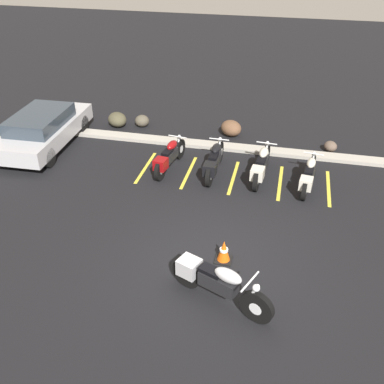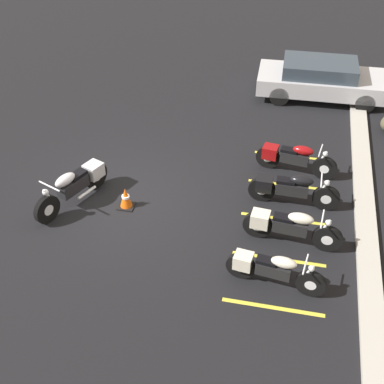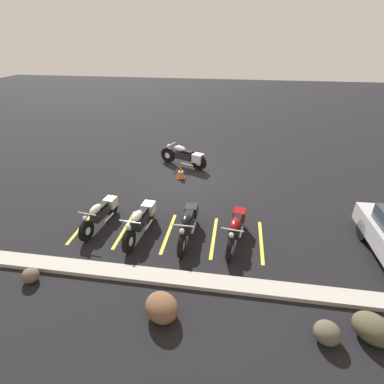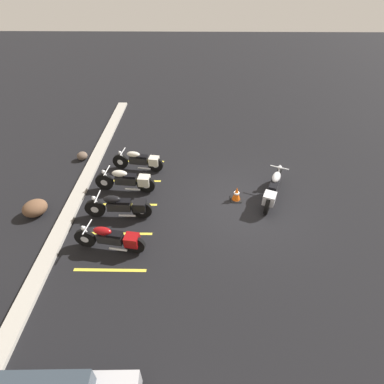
{
  "view_description": "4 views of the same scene",
  "coord_description": "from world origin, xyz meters",
  "px_view_note": "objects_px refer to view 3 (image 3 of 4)",
  "views": [
    {
      "loc": [
        1.36,
        -7.88,
        6.99
      ],
      "look_at": [
        -0.92,
        2.09,
        0.61
      ],
      "focal_mm": 42.0,
      "sensor_mm": 36.0,
      "label": 1
    },
    {
      "loc": [
        10.22,
        4.08,
        8.51
      ],
      "look_at": [
        0.4,
        1.97,
        0.84
      ],
      "focal_mm": 50.0,
      "sensor_mm": 36.0,
      "label": 2
    },
    {
      "loc": [
        -1.97,
        11.64,
        5.61
      ],
      "look_at": [
        -0.54,
        2.35,
        0.52
      ],
      "focal_mm": 28.0,
      "sensor_mm": 36.0,
      "label": 3
    },
    {
      "loc": [
        -8.19,
        1.73,
        7.15
      ],
      "look_at": [
        -0.39,
        1.86,
        0.87
      ],
      "focal_mm": 28.0,
      "sensor_mm": 36.0,
      "label": 4
    }
  ],
  "objects_px": {
    "parked_bike_0": "(236,227)",
    "landscape_rock_0": "(162,307)",
    "landscape_rock_2": "(30,275)",
    "traffic_cone": "(181,173)",
    "parked_bike_3": "(101,213)",
    "parked_bike_2": "(141,220)",
    "motorcycle_silver_featured": "(185,156)",
    "parked_bike_1": "(188,223)",
    "landscape_rock_3": "(373,329)",
    "landscape_rock_1": "(327,333)"
  },
  "relations": [
    {
      "from": "parked_bike_3",
      "to": "landscape_rock_3",
      "type": "relative_size",
      "value": 2.61
    },
    {
      "from": "motorcycle_silver_featured",
      "to": "traffic_cone",
      "type": "bearing_deg",
      "value": 114.2
    },
    {
      "from": "landscape_rock_2",
      "to": "traffic_cone",
      "type": "relative_size",
      "value": 0.8
    },
    {
      "from": "landscape_rock_2",
      "to": "parked_bike_2",
      "type": "bearing_deg",
      "value": -131.58
    },
    {
      "from": "motorcycle_silver_featured",
      "to": "landscape_rock_3",
      "type": "xyz_separation_m",
      "value": [
        -5.3,
        8.15,
        -0.24
      ]
    },
    {
      "from": "parked_bike_1",
      "to": "landscape_rock_3",
      "type": "height_order",
      "value": "parked_bike_1"
    },
    {
      "from": "parked_bike_0",
      "to": "traffic_cone",
      "type": "xyz_separation_m",
      "value": [
        2.42,
        -3.96,
        -0.2
      ]
    },
    {
      "from": "parked_bike_3",
      "to": "landscape_rock_0",
      "type": "height_order",
      "value": "parked_bike_3"
    },
    {
      "from": "traffic_cone",
      "to": "parked_bike_3",
      "type": "bearing_deg",
      "value": 63.49
    },
    {
      "from": "parked_bike_0",
      "to": "landscape_rock_2",
      "type": "height_order",
      "value": "parked_bike_0"
    },
    {
      "from": "parked_bike_2",
      "to": "traffic_cone",
      "type": "xyz_separation_m",
      "value": [
        -0.47,
        -4.03,
        -0.22
      ]
    },
    {
      "from": "landscape_rock_2",
      "to": "landscape_rock_1",
      "type": "bearing_deg",
      "value": 175.13
    },
    {
      "from": "landscape_rock_2",
      "to": "parked_bike_3",
      "type": "bearing_deg",
      "value": -105.54
    },
    {
      "from": "parked_bike_0",
      "to": "landscape_rock_2",
      "type": "xyz_separation_m",
      "value": [
        5.05,
        2.5,
        -0.28
      ]
    },
    {
      "from": "parked_bike_0",
      "to": "landscape_rock_2",
      "type": "distance_m",
      "value": 5.65
    },
    {
      "from": "landscape_rock_0",
      "to": "landscape_rock_3",
      "type": "xyz_separation_m",
      "value": [
        -4.37,
        -0.15,
        -0.01
      ]
    },
    {
      "from": "parked_bike_3",
      "to": "parked_bike_1",
      "type": "bearing_deg",
      "value": 93.87
    },
    {
      "from": "parked_bike_3",
      "to": "traffic_cone",
      "type": "xyz_separation_m",
      "value": [
        -1.89,
        -3.79,
        -0.19
      ]
    },
    {
      "from": "landscape_rock_1",
      "to": "parked_bike_2",
      "type": "bearing_deg",
      "value": -32.14
    },
    {
      "from": "parked_bike_0",
      "to": "landscape_rock_2",
      "type": "bearing_deg",
      "value": -55.15
    },
    {
      "from": "parked_bike_0",
      "to": "landscape_rock_3",
      "type": "distance_m",
      "value": 4.06
    },
    {
      "from": "parked_bike_0",
      "to": "landscape_rock_3",
      "type": "xyz_separation_m",
      "value": [
        -2.85,
        2.89,
        -0.19
      ]
    },
    {
      "from": "parked_bike_0",
      "to": "traffic_cone",
      "type": "distance_m",
      "value": 4.65
    },
    {
      "from": "landscape_rock_1",
      "to": "parked_bike_3",
      "type": "bearing_deg",
      "value": -27.71
    },
    {
      "from": "parked_bike_1",
      "to": "parked_bike_2",
      "type": "height_order",
      "value": "parked_bike_2"
    },
    {
      "from": "parked_bike_1",
      "to": "traffic_cone",
      "type": "height_order",
      "value": "parked_bike_1"
    },
    {
      "from": "parked_bike_2",
      "to": "motorcycle_silver_featured",
      "type": "bearing_deg",
      "value": -179.44
    },
    {
      "from": "motorcycle_silver_featured",
      "to": "parked_bike_2",
      "type": "relative_size",
      "value": 1.0
    },
    {
      "from": "parked_bike_0",
      "to": "landscape_rock_0",
      "type": "bearing_deg",
      "value": -18.14
    },
    {
      "from": "landscape_rock_1",
      "to": "landscape_rock_3",
      "type": "bearing_deg",
      "value": -167.56
    },
    {
      "from": "parked_bike_2",
      "to": "landscape_rock_2",
      "type": "height_order",
      "value": "parked_bike_2"
    },
    {
      "from": "parked_bike_2",
      "to": "traffic_cone",
      "type": "distance_m",
      "value": 4.07
    },
    {
      "from": "landscape_rock_3",
      "to": "landscape_rock_1",
      "type": "bearing_deg",
      "value": 12.44
    },
    {
      "from": "traffic_cone",
      "to": "motorcycle_silver_featured",
      "type": "bearing_deg",
      "value": -88.56
    },
    {
      "from": "parked_bike_0",
      "to": "parked_bike_1",
      "type": "distance_m",
      "value": 1.45
    },
    {
      "from": "parked_bike_2",
      "to": "landscape_rock_0",
      "type": "bearing_deg",
      "value": 30.03
    },
    {
      "from": "landscape_rock_1",
      "to": "traffic_cone",
      "type": "bearing_deg",
      "value": -58.4
    },
    {
      "from": "landscape_rock_1",
      "to": "landscape_rock_3",
      "type": "height_order",
      "value": "landscape_rock_3"
    },
    {
      "from": "landscape_rock_2",
      "to": "traffic_cone",
      "type": "distance_m",
      "value": 6.98
    },
    {
      "from": "landscape_rock_3",
      "to": "parked_bike_3",
      "type": "bearing_deg",
      "value": -23.22
    },
    {
      "from": "landscape_rock_2",
      "to": "landscape_rock_3",
      "type": "distance_m",
      "value": 7.91
    },
    {
      "from": "landscape_rock_1",
      "to": "landscape_rock_2",
      "type": "height_order",
      "value": "landscape_rock_1"
    },
    {
      "from": "landscape_rock_3",
      "to": "motorcycle_silver_featured",
      "type": "bearing_deg",
      "value": -56.98
    },
    {
      "from": "motorcycle_silver_featured",
      "to": "parked_bike_1",
      "type": "relative_size",
      "value": 1.0
    },
    {
      "from": "parked_bike_2",
      "to": "parked_bike_0",
      "type": "bearing_deg",
      "value": 96.69
    },
    {
      "from": "parked_bike_2",
      "to": "traffic_cone",
      "type": "bearing_deg",
      "value": 178.59
    },
    {
      "from": "landscape_rock_3",
      "to": "traffic_cone",
      "type": "bearing_deg",
      "value": -52.47
    },
    {
      "from": "parked_bike_0",
      "to": "landscape_rock_0",
      "type": "distance_m",
      "value": 3.41
    },
    {
      "from": "parked_bike_1",
      "to": "landscape_rock_1",
      "type": "relative_size",
      "value": 4.23
    },
    {
      "from": "landscape_rock_1",
      "to": "landscape_rock_2",
      "type": "bearing_deg",
      "value": -4.87
    }
  ]
}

